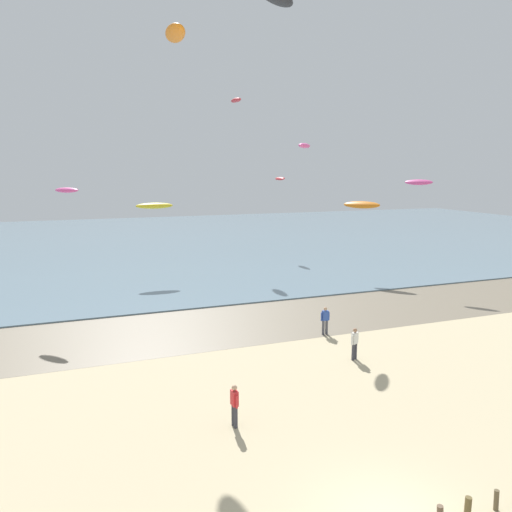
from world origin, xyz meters
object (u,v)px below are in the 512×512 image
at_px(person_nearest_camera, 355,343).
at_px(kite_aloft_1, 304,146).
at_px(kite_aloft_4, 154,206).
at_px(kite_aloft_3, 175,33).
at_px(kite_aloft_8, 67,190).
at_px(person_mid_beach, 234,404).
at_px(kite_aloft_0, 419,182).
at_px(kite_aloft_7, 236,100).
at_px(kite_aloft_6, 280,179).
at_px(kite_aloft_9, 362,205).
at_px(person_by_waterline, 325,320).

bearing_deg(person_nearest_camera, kite_aloft_1, 82.61).
xyz_separation_m(person_nearest_camera, kite_aloft_4, (-6.61, 23.99, 5.68)).
height_order(person_nearest_camera, kite_aloft_3, kite_aloft_3).
relative_size(kite_aloft_4, kite_aloft_8, 1.59).
height_order(person_mid_beach, kite_aloft_0, kite_aloft_0).
bearing_deg(person_nearest_camera, person_mid_beach, -151.61).
distance_m(kite_aloft_4, kite_aloft_7, 16.83).
relative_size(person_mid_beach, kite_aloft_6, 0.78).
bearing_deg(kite_aloft_3, person_mid_beach, 177.95).
relative_size(kite_aloft_0, kite_aloft_8, 1.13).
relative_size(kite_aloft_6, kite_aloft_9, 0.63).
distance_m(kite_aloft_0, kite_aloft_4, 23.54).
distance_m(person_nearest_camera, kite_aloft_0, 21.74).
xyz_separation_m(kite_aloft_4, kite_aloft_9, (18.18, -5.89, 0.03)).
relative_size(person_nearest_camera, kite_aloft_4, 0.51).
xyz_separation_m(kite_aloft_3, kite_aloft_7, (11.16, 23.53, -0.10)).
bearing_deg(person_mid_beach, kite_aloft_4, 87.32).
height_order(person_nearest_camera, kite_aloft_4, kite_aloft_4).
height_order(kite_aloft_3, kite_aloft_4, kite_aloft_3).
bearing_deg(kite_aloft_7, kite_aloft_8, -45.66).
distance_m(kite_aloft_3, kite_aloft_7, 26.04).
height_order(person_nearest_camera, kite_aloft_0, kite_aloft_0).
bearing_deg(kite_aloft_3, kite_aloft_4, -2.32).
height_order(person_by_waterline, kite_aloft_4, kite_aloft_4).
bearing_deg(person_by_waterline, kite_aloft_0, 35.14).
relative_size(person_by_waterline, kite_aloft_4, 0.51).
height_order(kite_aloft_4, kite_aloft_6, kite_aloft_6).
relative_size(kite_aloft_0, kite_aloft_6, 1.08).
xyz_separation_m(kite_aloft_1, kite_aloft_3, (-8.53, -0.64, 6.06)).
xyz_separation_m(kite_aloft_1, kite_aloft_6, (7.86, 22.72, -2.55)).
height_order(kite_aloft_1, kite_aloft_7, kite_aloft_7).
relative_size(kite_aloft_4, kite_aloft_6, 1.53).
distance_m(kite_aloft_4, kite_aloft_9, 19.11).
distance_m(kite_aloft_0, kite_aloft_6, 18.39).
xyz_separation_m(kite_aloft_4, kite_aloft_6, (15.61, 7.57, 2.24)).
bearing_deg(kite_aloft_0, person_nearest_camera, 95.41).
xyz_separation_m(kite_aloft_3, kite_aloft_8, (-6.42, 5.95, -8.97)).
relative_size(kite_aloft_1, kite_aloft_7, 0.80).
bearing_deg(kite_aloft_8, kite_aloft_7, 93.59).
bearing_deg(kite_aloft_1, person_by_waterline, 30.31).
relative_size(kite_aloft_6, kite_aloft_7, 0.87).
height_order(kite_aloft_0, kite_aloft_1, kite_aloft_1).
height_order(kite_aloft_1, kite_aloft_3, kite_aloft_3).
height_order(person_by_waterline, kite_aloft_3, kite_aloft_3).
bearing_deg(kite_aloft_1, kite_aloft_7, -147.82).
bearing_deg(person_mid_beach, kite_aloft_8, 107.66).
bearing_deg(kite_aloft_4, kite_aloft_3, -91.68).
xyz_separation_m(person_nearest_camera, person_mid_beach, (-7.93, -4.29, 0.00)).
distance_m(kite_aloft_0, kite_aloft_8, 28.42).
bearing_deg(kite_aloft_9, kite_aloft_4, 32.47).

